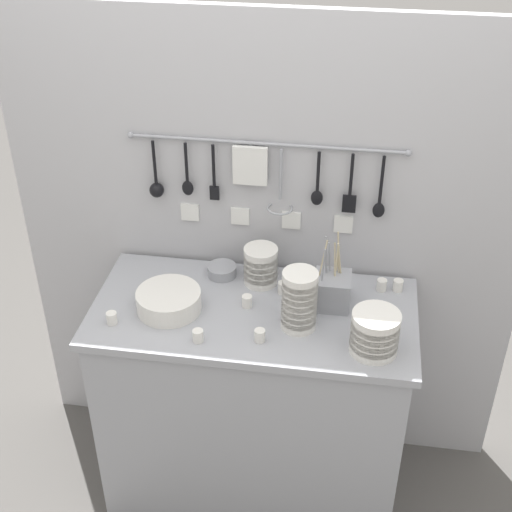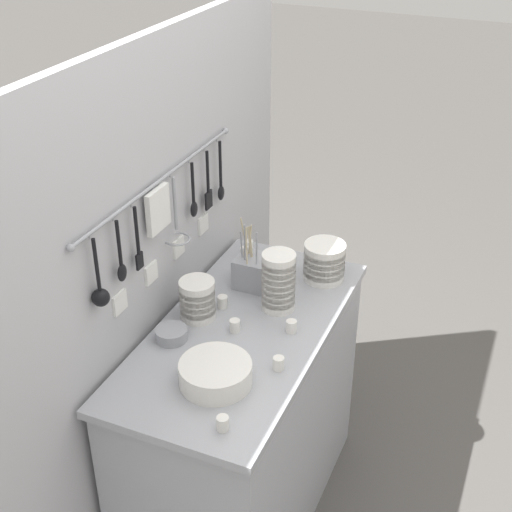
% 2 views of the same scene
% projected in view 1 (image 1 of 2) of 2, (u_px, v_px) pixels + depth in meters
% --- Properties ---
extents(ground_plane, '(20.00, 20.00, 0.00)m').
position_uv_depth(ground_plane, '(254.00, 479.00, 3.09)').
color(ground_plane, '#514F4C').
extents(counter, '(1.18, 0.58, 0.93)m').
position_uv_depth(counter, '(254.00, 402.00, 2.83)').
color(counter, '#9EA0A8').
rests_on(counter, ground).
extents(back_wall, '(1.98, 0.11, 1.92)m').
position_uv_depth(back_wall, '(266.00, 253.00, 2.82)').
color(back_wall, '#B2B2B7').
rests_on(back_wall, ground).
extents(bowl_stack_wide_centre, '(0.13, 0.13, 0.15)m').
position_uv_depth(bowl_stack_wide_centre, '(262.00, 266.00, 2.68)').
color(bowl_stack_wide_centre, silver).
rests_on(bowl_stack_wide_centre, counter).
extents(bowl_stack_tall_left, '(0.16, 0.16, 0.15)m').
position_uv_depth(bowl_stack_tall_left, '(375.00, 333.00, 2.35)').
color(bowl_stack_tall_left, silver).
rests_on(bowl_stack_tall_left, counter).
extents(bowl_stack_short_front, '(0.12, 0.12, 0.23)m').
position_uv_depth(bowl_stack_short_front, '(299.00, 300.00, 2.44)').
color(bowl_stack_short_front, silver).
rests_on(bowl_stack_short_front, counter).
extents(plate_stack, '(0.23, 0.23, 0.08)m').
position_uv_depth(plate_stack, '(169.00, 301.00, 2.56)').
color(plate_stack, silver).
rests_on(plate_stack, counter).
extents(steel_mixing_bowl, '(0.11, 0.11, 0.04)m').
position_uv_depth(steel_mixing_bowl, '(222.00, 270.00, 2.75)').
color(steel_mixing_bowl, '#93969E').
rests_on(steel_mixing_bowl, counter).
extents(cutlery_caddy, '(0.13, 0.13, 0.28)m').
position_uv_depth(cutlery_caddy, '(332.00, 290.00, 2.57)').
color(cutlery_caddy, '#93969E').
rests_on(cutlery_caddy, counter).
extents(cup_front_left, '(0.04, 0.04, 0.05)m').
position_uv_depth(cup_front_left, '(260.00, 335.00, 2.42)').
color(cup_front_left, silver).
rests_on(cup_front_left, counter).
extents(cup_back_left, '(0.04, 0.04, 0.05)m').
position_uv_depth(cup_back_left, '(398.00, 285.00, 2.67)').
color(cup_back_left, silver).
rests_on(cup_back_left, counter).
extents(cup_beside_plates, '(0.04, 0.04, 0.05)m').
position_uv_depth(cup_beside_plates, '(382.00, 285.00, 2.67)').
color(cup_beside_plates, silver).
rests_on(cup_beside_plates, counter).
extents(cup_mid_row, '(0.04, 0.04, 0.05)m').
position_uv_depth(cup_mid_row, '(112.00, 318.00, 2.50)').
color(cup_mid_row, silver).
rests_on(cup_mid_row, counter).
extents(cup_centre, '(0.04, 0.04, 0.05)m').
position_uv_depth(cup_centre, '(198.00, 336.00, 2.42)').
color(cup_centre, silver).
rests_on(cup_centre, counter).
extents(cup_by_caddy, '(0.04, 0.04, 0.05)m').
position_uv_depth(cup_by_caddy, '(247.00, 301.00, 2.58)').
color(cup_by_caddy, silver).
rests_on(cup_by_caddy, counter).
extents(cup_edge_far, '(0.04, 0.04, 0.05)m').
position_uv_depth(cup_edge_far, '(370.00, 309.00, 2.55)').
color(cup_edge_far, silver).
rests_on(cup_edge_far, counter).
extents(cup_front_right, '(0.04, 0.04, 0.05)m').
position_uv_depth(cup_front_right, '(283.00, 287.00, 2.65)').
color(cup_front_right, silver).
rests_on(cup_front_right, counter).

